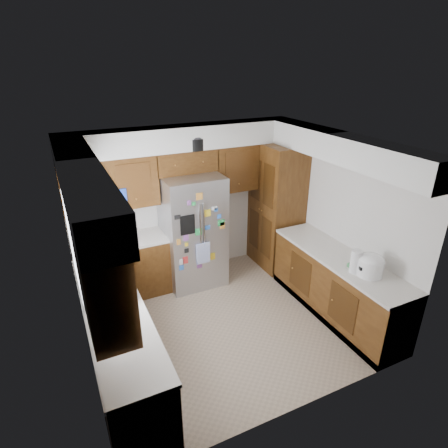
% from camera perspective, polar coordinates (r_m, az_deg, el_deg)
% --- Properties ---
extents(floor, '(3.60, 3.60, 0.00)m').
position_cam_1_polar(floor, '(5.43, 0.34, -14.66)').
color(floor, tan).
rests_on(floor, ground).
extents(room_shell, '(3.64, 3.24, 2.52)m').
position_cam_1_polar(room_shell, '(4.79, -2.65, 4.84)').
color(room_shell, silver).
rests_on(room_shell, ground).
extents(left_counter_run, '(1.36, 3.20, 0.92)m').
position_cam_1_polar(left_counter_run, '(4.88, -14.81, -14.40)').
color(left_counter_run, '#41230C').
rests_on(left_counter_run, ground).
extents(right_counter_run, '(0.63, 2.25, 0.92)m').
position_cam_1_polar(right_counter_run, '(5.59, 16.75, -9.28)').
color(right_counter_run, '#41230C').
rests_on(right_counter_run, ground).
extents(pantry, '(0.60, 0.90, 2.15)m').
position_cam_1_polar(pantry, '(6.42, 7.97, 2.62)').
color(pantry, '#41230C').
rests_on(pantry, ground).
extents(fridge, '(0.90, 0.79, 1.80)m').
position_cam_1_polar(fridge, '(5.90, -4.74, -1.07)').
color(fridge, '#9E9EA3').
rests_on(fridge, ground).
extents(bridge_cabinet, '(0.96, 0.34, 0.35)m').
position_cam_1_polar(bridge_cabinet, '(5.74, -5.93, 9.57)').
color(bridge_cabinet, '#41230C').
rests_on(bridge_cabinet, fridge).
extents(fridge_top_items, '(0.65, 0.42, 0.31)m').
position_cam_1_polar(fridge_top_items, '(5.63, -6.59, 12.54)').
color(fridge_top_items, '#173CBA').
rests_on(fridge_top_items, bridge_cabinet).
extents(sink_assembly, '(0.52, 0.74, 0.37)m').
position_cam_1_polar(sink_assembly, '(4.60, -17.41, -8.76)').
color(sink_assembly, silver).
rests_on(sink_assembly, left_counter_run).
extents(left_counter_clutter, '(0.35, 0.91, 0.38)m').
position_cam_1_polar(left_counter_clutter, '(5.22, -18.39, -4.01)').
color(left_counter_clutter, black).
rests_on(left_counter_clutter, left_counter_run).
extents(rice_cooker, '(0.33, 0.32, 0.28)m').
position_cam_1_polar(rice_cooker, '(4.97, 21.42, -5.73)').
color(rice_cooker, white).
rests_on(rice_cooker, right_counter_run).
extents(paper_towel, '(0.13, 0.13, 0.30)m').
position_cam_1_polar(paper_towel, '(4.96, 19.44, -5.41)').
color(paper_towel, white).
rests_on(paper_towel, right_counter_run).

